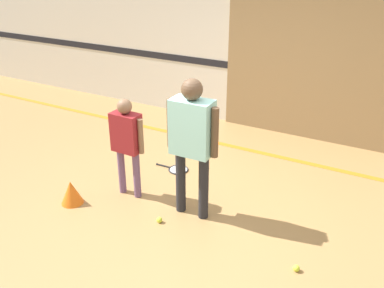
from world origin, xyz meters
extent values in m
plane|color=#A87F4C|center=(0.00, 0.00, 0.00)|extent=(16.00, 16.00, 0.00)
cube|color=silver|center=(0.00, 2.91, 1.60)|extent=(16.00, 0.06, 3.20)
cube|color=black|center=(0.00, 2.88, 1.02)|extent=(16.00, 0.01, 0.12)
cube|color=#93754C|center=(0.58, 2.85, 1.16)|extent=(2.68, 0.05, 2.32)
cube|color=orange|center=(0.00, 1.93, 0.00)|extent=(14.40, 0.10, 0.01)
cylinder|color=#232328|center=(-0.04, 0.00, 0.40)|extent=(0.12, 0.12, 0.79)
cylinder|color=#232328|center=(0.26, 0.00, 0.40)|extent=(0.12, 0.12, 0.79)
cube|color=#99D8D1|center=(0.11, 0.00, 1.11)|extent=(0.47, 0.26, 0.63)
sphere|color=brown|center=(0.11, 0.00, 1.54)|extent=(0.23, 0.23, 0.23)
cylinder|color=brown|center=(-0.17, 0.00, 1.10)|extent=(0.08, 0.08, 0.56)
cylinder|color=brown|center=(0.38, 0.01, 1.10)|extent=(0.08, 0.08, 0.56)
cylinder|color=#6B4C70|center=(-0.91, 0.00, 0.31)|extent=(0.09, 0.09, 0.61)
cylinder|color=#6B4C70|center=(-0.68, 0.00, 0.31)|extent=(0.09, 0.09, 0.61)
cube|color=maroon|center=(-0.79, 0.00, 0.86)|extent=(0.36, 0.20, 0.49)
sphere|color=brown|center=(-0.79, 0.00, 1.19)|extent=(0.18, 0.18, 0.18)
cylinder|color=brown|center=(-1.01, 0.00, 0.85)|extent=(0.06, 0.06, 0.44)
cylinder|color=brown|center=(-0.58, 0.00, 0.85)|extent=(0.06, 0.06, 0.44)
torus|color=#28282D|center=(-0.58, 0.84, 0.01)|extent=(0.29, 0.29, 0.02)
cylinder|color=silver|center=(-0.58, 0.84, 0.01)|extent=(0.24, 0.24, 0.01)
cylinder|color=black|center=(-0.82, 0.83, 0.01)|extent=(0.22, 0.03, 0.02)
sphere|color=black|center=(-0.93, 0.83, 0.01)|extent=(0.03, 0.03, 0.03)
sphere|color=#CCE038|center=(-0.13, -0.35, 0.03)|extent=(0.07, 0.07, 0.07)
sphere|color=#CCE038|center=(-0.29, 1.08, 0.03)|extent=(0.07, 0.07, 0.07)
sphere|color=#CCE038|center=(1.48, -0.38, 0.03)|extent=(0.07, 0.07, 0.07)
cone|color=orange|center=(-1.30, -0.52, 0.15)|extent=(0.27, 0.27, 0.30)
camera|label=1|loc=(2.16, -3.73, 2.91)|focal=40.00mm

